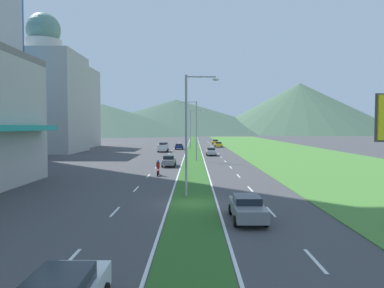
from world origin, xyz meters
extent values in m
plane|color=#424244|center=(0.00, 0.00, 0.00)|extent=(600.00, 600.00, 0.00)
cube|color=#2D6023|center=(0.00, 60.00, 0.03)|extent=(3.20, 240.00, 0.06)
cube|color=#477F33|center=(20.60, 60.00, 0.03)|extent=(24.00, 240.00, 0.06)
cube|color=silver|center=(-5.10, -11.17, 0.01)|extent=(0.16, 2.80, 0.01)
cube|color=silver|center=(-5.10, -2.35, 0.01)|extent=(0.16, 2.80, 0.01)
cube|color=silver|center=(-5.10, 6.48, 0.01)|extent=(0.16, 2.80, 0.01)
cube|color=silver|center=(-5.10, 15.30, 0.01)|extent=(0.16, 2.80, 0.01)
cube|color=silver|center=(-5.10, 24.13, 0.01)|extent=(0.16, 2.80, 0.01)
cube|color=silver|center=(-5.10, 32.96, 0.01)|extent=(0.16, 2.80, 0.01)
cube|color=silver|center=(-5.10, 41.78, 0.01)|extent=(0.16, 2.80, 0.01)
cube|color=silver|center=(-5.10, 50.61, 0.01)|extent=(0.16, 2.80, 0.01)
cube|color=silver|center=(-5.10, 59.43, 0.01)|extent=(0.16, 2.80, 0.01)
cube|color=silver|center=(-5.10, 68.26, 0.01)|extent=(0.16, 2.80, 0.01)
cube|color=silver|center=(-5.10, 77.09, 0.01)|extent=(0.16, 2.80, 0.01)
cube|color=silver|center=(-5.10, 85.91, 0.01)|extent=(0.16, 2.80, 0.01)
cube|color=silver|center=(-5.10, 94.74, 0.01)|extent=(0.16, 2.80, 0.01)
cube|color=silver|center=(-5.10, 103.56, 0.01)|extent=(0.16, 2.80, 0.01)
cube|color=silver|center=(-5.10, 112.39, 0.01)|extent=(0.16, 2.80, 0.01)
cube|color=silver|center=(5.10, -11.17, 0.01)|extent=(0.16, 2.80, 0.01)
cube|color=silver|center=(5.10, -2.35, 0.01)|extent=(0.16, 2.80, 0.01)
cube|color=silver|center=(5.10, 6.48, 0.01)|extent=(0.16, 2.80, 0.01)
cube|color=silver|center=(5.10, 15.30, 0.01)|extent=(0.16, 2.80, 0.01)
cube|color=silver|center=(5.10, 24.13, 0.01)|extent=(0.16, 2.80, 0.01)
cube|color=silver|center=(5.10, 32.96, 0.01)|extent=(0.16, 2.80, 0.01)
cube|color=silver|center=(5.10, 41.78, 0.01)|extent=(0.16, 2.80, 0.01)
cube|color=silver|center=(5.10, 50.61, 0.01)|extent=(0.16, 2.80, 0.01)
cube|color=silver|center=(5.10, 59.43, 0.01)|extent=(0.16, 2.80, 0.01)
cube|color=silver|center=(5.10, 68.26, 0.01)|extent=(0.16, 2.80, 0.01)
cube|color=silver|center=(5.10, 77.09, 0.01)|extent=(0.16, 2.80, 0.01)
cube|color=silver|center=(5.10, 85.91, 0.01)|extent=(0.16, 2.80, 0.01)
cube|color=silver|center=(5.10, 94.74, 0.01)|extent=(0.16, 2.80, 0.01)
cube|color=silver|center=(5.10, 103.56, 0.01)|extent=(0.16, 2.80, 0.01)
cube|color=silver|center=(5.10, 112.39, 0.01)|extent=(0.16, 2.80, 0.01)
cube|color=silver|center=(-1.75, 60.00, 0.01)|extent=(0.16, 240.00, 0.01)
cube|color=silver|center=(1.75, 60.00, 0.01)|extent=(0.16, 240.00, 0.01)
cube|color=#B7B2A8|center=(-32.40, 54.25, 10.71)|extent=(15.13, 15.13, 21.43)
cylinder|color=beige|center=(-32.40, 54.25, 22.86)|extent=(7.54, 7.54, 2.87)
sphere|color=slate|center=(-32.40, 54.25, 26.46)|extent=(7.18, 7.18, 7.18)
cube|color=#B7B2A8|center=(-33.84, 75.73, 10.67)|extent=(13.00, 13.00, 21.35)
cone|color=#3D5647|center=(-61.45, 221.75, 10.40)|extent=(141.68, 141.68, 20.79)
cone|color=#3D5647|center=(-14.95, 283.19, 14.12)|extent=(190.18, 190.18, 28.24)
cone|color=#47664C|center=(84.79, 271.31, 20.19)|extent=(155.38, 155.38, 40.39)
cylinder|color=#99999E|center=(-0.54, 2.84, 4.81)|extent=(0.18, 0.18, 9.62)
cylinder|color=#99999E|center=(0.62, 2.90, 9.47)|extent=(2.33, 0.22, 0.10)
ellipsoid|color=silver|center=(1.79, 2.96, 9.27)|extent=(0.56, 0.28, 0.20)
cylinder|color=#99999E|center=(0.46, 33.79, 4.86)|extent=(0.18, 0.18, 9.72)
cylinder|color=#99999E|center=(-0.94, 33.92, 9.57)|extent=(2.81, 0.35, 0.10)
ellipsoid|color=silver|center=(-2.34, 34.04, 9.37)|extent=(0.56, 0.28, 0.20)
cylinder|color=#99999E|center=(-0.80, 64.75, 4.83)|extent=(0.18, 0.18, 9.67)
cylinder|color=#99999E|center=(0.64, 64.62, 9.52)|extent=(2.89, 0.35, 0.10)
ellipsoid|color=silver|center=(2.08, 64.50, 9.32)|extent=(0.56, 0.28, 0.20)
cube|color=yellow|center=(6.93, 92.34, 0.64)|extent=(1.87, 4.01, 0.64)
cube|color=black|center=(6.93, 92.50, 1.20)|extent=(1.61, 1.77, 0.49)
cylinder|color=black|center=(7.83, 91.10, 0.32)|extent=(0.22, 0.64, 0.64)
cylinder|color=black|center=(6.03, 91.10, 0.32)|extent=(0.22, 0.64, 0.64)
cylinder|color=black|center=(7.83, 93.58, 0.32)|extent=(0.22, 0.64, 0.64)
cylinder|color=black|center=(6.03, 93.58, 0.32)|extent=(0.22, 0.64, 0.64)
cube|color=#B2B2B7|center=(3.39, 45.15, 0.68)|extent=(1.72, 4.54, 0.71)
cube|color=black|center=(3.39, 45.33, 1.26)|extent=(1.48, 2.00, 0.46)
cylinder|color=black|center=(4.22, 43.74, 0.32)|extent=(0.22, 0.64, 0.64)
cylinder|color=black|center=(2.56, 43.74, 0.32)|extent=(0.22, 0.64, 0.64)
cylinder|color=black|center=(4.22, 46.56, 0.32)|extent=(0.22, 0.64, 0.64)
cylinder|color=black|center=(2.56, 46.56, 0.32)|extent=(0.22, 0.64, 0.64)
cube|color=black|center=(-3.58, -16.40, 1.32)|extent=(1.51, 1.89, 0.49)
cube|color=yellow|center=(6.75, 74.65, 0.62)|extent=(1.89, 4.42, 0.61)
cube|color=black|center=(6.75, 74.83, 1.17)|extent=(1.63, 1.94, 0.48)
cylinder|color=black|center=(7.66, 73.28, 0.32)|extent=(0.22, 0.64, 0.64)
cylinder|color=black|center=(5.84, 73.28, 0.32)|extent=(0.22, 0.64, 0.64)
cylinder|color=black|center=(7.66, 76.02, 0.32)|extent=(0.22, 0.64, 0.64)
cylinder|color=black|center=(5.84, 76.02, 0.32)|extent=(0.22, 0.64, 0.64)
cube|color=navy|center=(-3.60, 64.70, 0.63)|extent=(1.89, 4.04, 0.61)
cube|color=black|center=(-3.60, 64.54, 1.15)|extent=(1.63, 1.78, 0.43)
cylinder|color=black|center=(-4.51, 65.95, 0.32)|extent=(0.22, 0.64, 0.64)
cylinder|color=black|center=(-2.69, 65.95, 0.32)|extent=(0.22, 0.64, 0.64)
cylinder|color=black|center=(-4.51, 63.45, 0.32)|extent=(0.22, 0.64, 0.64)
cylinder|color=black|center=(-2.69, 63.45, 0.32)|extent=(0.22, 0.64, 0.64)
cube|color=slate|center=(3.24, -4.51, 0.67)|extent=(1.76, 4.76, 0.70)
cube|color=black|center=(3.24, -4.32, 1.23)|extent=(1.51, 2.09, 0.41)
cylinder|color=black|center=(4.09, -5.98, 0.32)|extent=(0.22, 0.64, 0.64)
cylinder|color=black|center=(2.40, -5.98, 0.32)|extent=(0.22, 0.64, 0.64)
cylinder|color=black|center=(4.09, -3.03, 0.32)|extent=(0.22, 0.64, 0.64)
cylinder|color=black|center=(2.40, -3.03, 0.32)|extent=(0.22, 0.64, 0.64)
cube|color=slate|center=(-3.45, 25.53, 0.68)|extent=(1.70, 4.66, 0.72)
cube|color=black|center=(-3.45, 25.35, 1.28)|extent=(1.46, 2.05, 0.50)
cylinder|color=black|center=(-4.26, 26.98, 0.32)|extent=(0.22, 0.64, 0.64)
cylinder|color=black|center=(-2.63, 26.98, 0.32)|extent=(0.22, 0.64, 0.64)
cylinder|color=black|center=(-4.26, 24.09, 0.32)|extent=(0.22, 0.64, 0.64)
cylinder|color=black|center=(-2.63, 24.09, 0.32)|extent=(0.22, 0.64, 0.64)
cube|color=silver|center=(-6.77, 55.48, 0.80)|extent=(2.00, 5.40, 0.80)
cube|color=black|center=(-6.77, 57.08, 1.60)|extent=(1.84, 2.00, 0.80)
cube|color=silver|center=(-7.71, 54.38, 1.42)|extent=(0.10, 3.20, 0.44)
cube|color=silver|center=(-5.83, 54.38, 1.42)|extent=(0.10, 3.20, 0.44)
cube|color=silver|center=(-6.77, 52.83, 1.42)|extent=(1.84, 0.10, 0.44)
cylinder|color=black|center=(-7.73, 57.10, 0.40)|extent=(0.26, 0.80, 0.80)
cylinder|color=black|center=(-5.81, 57.10, 0.40)|extent=(0.26, 0.80, 0.80)
cylinder|color=black|center=(-7.73, 53.86, 0.40)|extent=(0.26, 0.80, 0.80)
cylinder|color=black|center=(-5.81, 53.86, 0.40)|extent=(0.26, 0.80, 0.80)
cylinder|color=black|center=(-4.01, 16.31, 0.30)|extent=(0.10, 0.60, 0.60)
cylinder|color=black|center=(-4.01, 14.91, 0.30)|extent=(0.12, 0.60, 0.60)
cube|color=maroon|center=(-4.01, 15.61, 0.47)|extent=(0.20, 1.12, 0.25)
ellipsoid|color=maroon|center=(-4.01, 15.81, 0.83)|extent=(0.24, 0.44, 0.24)
cube|color=maroon|center=(-4.01, 15.51, 1.20)|extent=(0.36, 0.28, 0.70)
sphere|color=blue|center=(-4.01, 15.56, 1.67)|extent=(0.26, 0.26, 0.26)
camera|label=1|loc=(0.07, -26.28, 5.55)|focal=34.62mm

